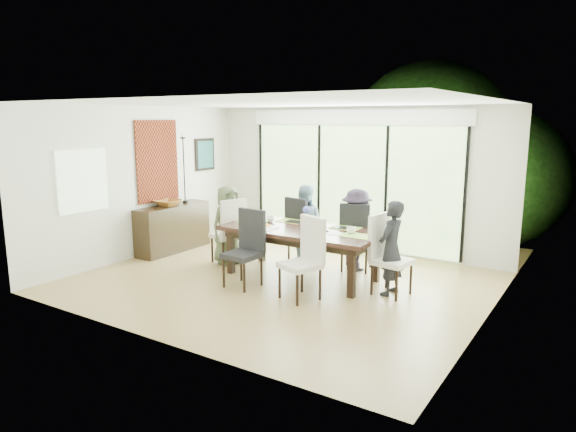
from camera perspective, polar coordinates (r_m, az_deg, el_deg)
The scene contains 62 objects.
floor at distance 7.95m, azimuth -0.98°, elevation -7.42°, with size 6.00×5.00×0.01m, color brown.
ceiling at distance 7.56m, azimuth -1.05°, elevation 12.50°, with size 6.00×5.00×0.01m, color white.
wall_back at distance 9.81m, azimuth 7.19°, elevation 4.10°, with size 6.00×0.02×2.70m, color beige.
wall_front at distance 5.76m, azimuth -15.05°, elevation -0.92°, with size 6.00×0.02×2.70m, color white.
wall_left at distance 9.63m, azimuth -16.11°, elevation 3.63°, with size 0.02×5.00×2.70m, color silver.
wall_right at distance 6.49m, azimuth 21.67°, elevation -0.01°, with size 0.02×5.00×2.70m, color white.
glass_doors at distance 9.79m, azimuth 7.07°, elevation 3.20°, with size 4.20×0.02×2.30m, color #598C3F.
blinds_header at distance 9.69m, azimuth 7.22°, elevation 10.83°, with size 4.40×0.06×0.28m, color white.
mullion_a at distance 10.85m, azimuth -3.01°, elevation 4.01°, with size 0.05×0.04×2.30m, color black.
mullion_b at distance 10.10m, azimuth 3.46°, elevation 3.50°, with size 0.05×0.04×2.30m, color black.
mullion_c at distance 9.50m, azimuth 10.85°, elevation 2.86°, with size 0.05×0.04×2.30m, color black.
mullion_d at distance 9.08m, azimuth 19.06°, elevation 2.10°, with size 0.05×0.04×2.30m, color black.
side_window at distance 8.84m, azimuth -21.84°, elevation 3.66°, with size 0.02×0.90×1.00m, color #8CAD7F.
deck at distance 10.85m, azimuth 9.06°, elevation -2.82°, with size 6.00×1.80×0.10m, color brown.
rail_top at distance 11.45m, azimuth 10.76°, elevation 0.91°, with size 6.00×0.08×0.06m, color brown.
foliage_left at distance 12.99m, azimuth 5.18°, elevation 6.17°, with size 3.20×3.20×3.20m, color #14380F.
foliage_mid at distance 12.68m, azimuth 15.41°, elevation 7.35°, with size 4.00×4.00×4.00m, color #14380F.
foliage_right at distance 11.52m, azimuth 22.63°, elevation 3.89°, with size 2.80×2.80×2.80m, color #14380F.
foliage_far at distance 13.68m, azimuth 12.25°, elevation 6.96°, with size 3.60×3.60×3.60m, color #14380F.
table_top at distance 8.02m, azimuth 1.53°, elevation -1.62°, with size 2.52×1.16×0.06m, color black.
table_apron at distance 8.04m, azimuth 1.53°, elevation -2.28°, with size 2.31×0.95×0.11m, color black.
table_leg_fl at distance 8.37m, azimuth -6.37°, elevation -3.92°, with size 0.09×0.09×0.73m, color black.
table_leg_fr at distance 7.25m, azimuth 7.09°, elevation -6.27°, with size 0.09×0.09×0.73m, color black.
table_leg_bl at distance 9.04m, azimuth -2.93°, elevation -2.77°, with size 0.09×0.09×0.73m, color black.
table_leg_br at distance 8.01m, azimuth 9.78°, elevation -4.70°, with size 0.09×0.09×0.73m, color black.
chair_left_end at distance 8.91m, azimuth -6.75°, elevation -1.61°, with size 0.48×0.48×1.16m, color beige, non-canonical shape.
chair_right_end at distance 7.42m, azimuth 11.51°, elevation -4.29°, with size 0.48×0.48×1.16m, color white, non-canonical shape.
chair_far_left at distance 8.99m, azimuth 1.89°, elevation -1.42°, with size 0.48×0.48×1.16m, color black, non-canonical shape.
chair_far_right at distance 8.54m, azimuth 7.66°, elevation -2.18°, with size 0.48×0.48×1.16m, color black, non-canonical shape.
chair_near_left at distance 7.64m, azimuth -5.10°, elevation -3.67°, with size 0.48×0.48×1.16m, color black, non-canonical shape.
chair_near_right at distance 7.09m, azimuth 1.33°, elevation -4.78°, with size 0.48×0.48×1.16m, color silver, non-canonical shape.
person_left_end at distance 8.87m, azimuth -6.67°, elevation -0.99°, with size 0.63×0.40×1.36m, color #475237.
person_right_end at distance 7.40m, azimuth 11.39°, elevation -3.52°, with size 0.63×0.40×1.36m, color black.
person_far_left at distance 8.95m, azimuth 1.83°, elevation -0.82°, with size 0.63×0.40×1.36m, color #7497A8.
person_far_right at distance 8.50m, azimuth 7.62°, elevation -1.55°, with size 0.63×0.40×1.36m, color black.
placemat_left at distance 8.53m, azimuth -3.93°, elevation -0.65°, with size 0.46×0.34×0.01m, color #79B13F.
placemat_right at distance 7.57m, azimuth 7.69°, elevation -2.19°, with size 0.46×0.34×0.01m, color #78A53A.
placemat_far_l at distance 8.57m, azimuth 0.35°, elevation -0.56°, with size 0.46×0.34×0.01m, color #A1C245.
placemat_far_r at distance 8.09m, azimuth 6.34°, elevation -1.31°, with size 0.46×0.34×0.01m, color #9BC646.
placemat_paper at distance 8.06m, azimuth -2.92°, elevation -1.31°, with size 0.46×0.34×0.01m, color white.
tablet_far_l at distance 8.48m, azimuth 0.74°, elevation -0.63°, with size 0.27×0.19×0.01m, color black.
tablet_far_r at distance 8.07m, azimuth 5.86°, elevation -1.28°, with size 0.25×0.18×0.01m, color black.
papers at distance 7.63m, azimuth 5.83°, elevation -2.05°, with size 0.32×0.23×0.00m, color white.
platter_base at distance 8.06m, azimuth -2.92°, elevation -1.20°, with size 0.27×0.27×0.03m, color white.
platter_snacks at distance 8.05m, azimuth -2.92°, elevation -1.07°, with size 0.21×0.21×0.01m, color orange.
vase at distance 8.01m, azimuth 2.03°, elevation -0.94°, with size 0.08×0.08×0.13m, color silver.
hyacinth_stems at distance 7.99m, azimuth 2.03°, elevation -0.05°, with size 0.04×0.04×0.17m, color #337226.
hyacinth_blooms at distance 7.97m, azimuth 2.04°, elevation 0.69°, with size 0.12×0.12×0.12m, color #4C58C0.
laptop at distance 8.39m, azimuth -3.79°, elevation -0.76°, with size 0.35×0.22×0.03m, color silver.
cup_a at distance 8.50m, azimuth -1.98°, elevation -0.35°, with size 0.13×0.13×0.10m, color white.
cup_b at distance 7.84m, azimuth 2.09°, elevation -1.31°, with size 0.11×0.11×0.10m, color white.
cup_c at distance 7.71m, azimuth 7.01°, elevation -1.57°, with size 0.13×0.13×0.10m, color white.
book at distance 7.93m, azimuth 3.27°, elevation -1.48°, with size 0.17×0.24×0.02m, color white.
sideboard at distance 9.94m, azimuth -12.65°, elevation -1.32°, with size 0.44×1.56×0.88m, color black.
bowl at distance 9.78m, azimuth -13.19°, elevation 1.42°, with size 0.46×0.46×0.11m, color brown.
candlestick_base at distance 10.10m, azimuth -11.35°, elevation 1.57°, with size 0.10×0.10×0.04m, color black.
candlestick_shaft at distance 10.02m, azimuth -11.48°, elevation 5.05°, with size 0.02×0.02×1.22m, color black.
candlestick_pan at distance 9.98m, azimuth -11.61°, elevation 8.50°, with size 0.10×0.10×0.03m, color black.
candle at distance 9.98m, azimuth -11.62°, elevation 8.84°, with size 0.04×0.04×0.10m, color silver.
tapestry at distance 9.83m, azimuth -14.30°, elevation 5.92°, with size 0.02×1.00×1.50m, color maroon.
art_frame at distance 10.75m, azimuth -9.23°, elevation 6.77°, with size 0.03×0.55×0.65m, color black.
art_canvas at distance 10.74m, azimuth -9.15°, elevation 6.77°, with size 0.01×0.45×0.55m, color #164949.
Camera 1 is at (4.20, -6.28, 2.48)m, focal length 32.00 mm.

